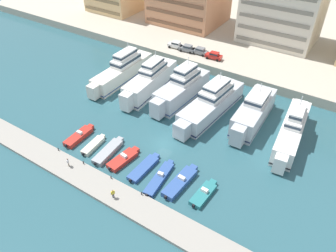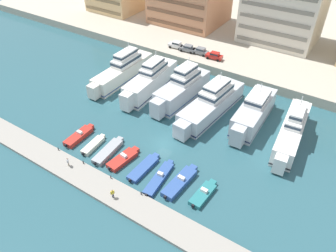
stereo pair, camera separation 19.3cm
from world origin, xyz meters
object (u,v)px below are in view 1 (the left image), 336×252
(yacht_silver_center, at_px, (253,112))
(yacht_white_center_right, at_px, (292,130))
(yacht_ivory_far_left, at_px, (123,70))
(yacht_silver_mid_left, at_px, (182,88))
(yacht_silver_center_left, at_px, (211,103))
(pedestrian_mid_deck, at_px, (68,161))
(car_white_far_left, at_px, (176,45))
(motorboat_grey_mid_left, at_px, (108,151))
(car_red_center_left, at_px, (214,55))
(motorboat_cream_left, at_px, (93,145))
(pedestrian_near_edge, at_px, (113,193))
(motorboat_blue_center, at_px, (144,168))
(motorboat_red_center_left, at_px, (123,159))
(motorboat_teal_right, at_px, (204,194))
(yacht_white_left, at_px, (150,81))
(car_grey_left, at_px, (187,48))
(motorboat_blue_center_right, at_px, (159,178))
(motorboat_blue_mid_right, at_px, (180,182))
(motorboat_red_far_left, at_px, (79,136))
(car_grey_mid_left, at_px, (200,51))

(yacht_silver_center, height_order, yacht_white_center_right, yacht_white_center_right)
(yacht_ivory_far_left, relative_size, yacht_silver_mid_left, 1.15)
(yacht_silver_center_left, bearing_deg, pedestrian_mid_deck, -115.17)
(yacht_silver_center, bearing_deg, car_white_far_left, 149.44)
(motorboat_grey_mid_left, relative_size, car_red_center_left, 1.86)
(motorboat_grey_mid_left, relative_size, car_white_far_left, 1.87)
(motorboat_cream_left, relative_size, pedestrian_near_edge, 3.67)
(yacht_ivory_far_left, distance_m, yacht_silver_center, 31.81)
(motorboat_cream_left, height_order, motorboat_blue_center, motorboat_cream_left)
(yacht_silver_center, relative_size, motorboat_red_center_left, 2.57)
(motorboat_blue_center, relative_size, car_red_center_left, 1.80)
(yacht_white_center_right, height_order, motorboat_red_center_left, yacht_white_center_right)
(car_white_far_left, bearing_deg, motorboat_blue_center, -65.28)
(yacht_silver_mid_left, distance_m, car_white_far_left, 20.89)
(yacht_ivory_far_left, relative_size, motorboat_teal_right, 3.29)
(yacht_silver_center, bearing_deg, yacht_white_left, -176.71)
(yacht_silver_center, xyz_separation_m, motorboat_cream_left, (-21.18, -22.37, -2.08))
(motorboat_blue_center, relative_size, car_grey_left, 1.80)
(yacht_silver_center_left, relative_size, motorboat_red_center_left, 3.15)
(motorboat_grey_mid_left, height_order, motorboat_teal_right, motorboat_teal_right)
(motorboat_grey_mid_left, bearing_deg, car_white_far_left, 104.65)
(motorboat_cream_left, height_order, motorboat_blue_center_right, motorboat_blue_center_right)
(motorboat_blue_mid_right, bearing_deg, yacht_white_center_right, 60.70)
(yacht_silver_center_left, relative_size, pedestrian_mid_deck, 12.62)
(car_grey_left, bearing_deg, motorboat_blue_center, -69.75)
(motorboat_blue_mid_right, bearing_deg, yacht_ivory_far_left, 143.86)
(car_red_center_left, bearing_deg, yacht_silver_center_left, -64.66)
(pedestrian_near_edge, bearing_deg, motorboat_blue_mid_right, 50.03)
(yacht_ivory_far_left, distance_m, motorboat_teal_right, 38.68)
(motorboat_blue_center_right, bearing_deg, motorboat_grey_mid_left, 178.42)
(yacht_silver_center_left, bearing_deg, car_grey_left, 131.94)
(motorboat_red_center_left, distance_m, car_red_center_left, 38.73)
(motorboat_red_center_left, height_order, car_grey_left, car_grey_left)
(yacht_white_left, distance_m, motorboat_red_center_left, 22.90)
(motorboat_red_center_left, bearing_deg, motorboat_cream_left, -178.98)
(motorboat_cream_left, xyz_separation_m, car_red_center_left, (4.46, 38.68, 2.83))
(motorboat_red_far_left, height_order, pedestrian_mid_deck, pedestrian_mid_deck)
(motorboat_blue_center_right, height_order, motorboat_teal_right, motorboat_teal_right)
(motorboat_cream_left, bearing_deg, motorboat_teal_right, 2.39)
(yacht_silver_center, bearing_deg, motorboat_teal_right, -87.93)
(yacht_white_left, bearing_deg, yacht_silver_center, 3.29)
(yacht_white_center_right, distance_m, motorboat_blue_center, 27.61)
(motorboat_cream_left, relative_size, car_red_center_left, 1.44)
(motorboat_teal_right, xyz_separation_m, pedestrian_near_edge, (-11.04, -8.15, 1.12))
(yacht_white_center_right, xyz_separation_m, car_grey_mid_left, (-28.77, 17.95, 0.84))
(motorboat_cream_left, bearing_deg, car_grey_mid_left, 89.54)
(motorboat_blue_center, height_order, pedestrian_near_edge, pedestrian_near_edge)
(motorboat_red_center_left, xyz_separation_m, motorboat_blue_center_right, (7.63, -0.21, -0.07))
(motorboat_red_far_left, bearing_deg, yacht_white_center_right, 32.19)
(pedestrian_mid_deck, bearing_deg, motorboat_blue_center_right, 23.30)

